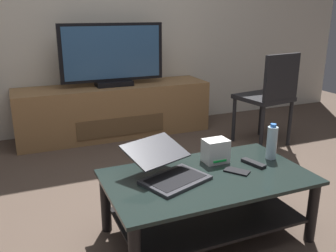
% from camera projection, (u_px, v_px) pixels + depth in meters
% --- Properties ---
extents(ground_plane, '(7.68, 7.68, 0.00)m').
position_uv_depth(ground_plane, '(182.00, 218.00, 2.34)').
color(ground_plane, '#4C3D33').
extents(coffee_table, '(1.15, 0.66, 0.39)m').
position_uv_depth(coffee_table, '(207.00, 194.00, 2.09)').
color(coffee_table, black).
rests_on(coffee_table, ground).
extents(media_cabinet, '(2.00, 0.51, 0.53)m').
position_uv_depth(media_cabinet, '(115.00, 110.00, 3.86)').
color(media_cabinet, olive).
rests_on(media_cabinet, ground).
extents(television, '(1.06, 0.20, 0.63)m').
position_uv_depth(television, '(113.00, 56.00, 3.68)').
color(television, black).
rests_on(television, media_cabinet).
extents(dining_chair, '(0.50, 0.50, 0.90)m').
position_uv_depth(dining_chair, '(270.00, 94.00, 3.46)').
color(dining_chair, black).
rests_on(dining_chair, ground).
extents(laptop, '(0.46, 0.49, 0.18)m').
position_uv_depth(laptop, '(167.00, 168.00, 2.01)').
color(laptop, '#333338').
rests_on(laptop, coffee_table).
extents(router_box, '(0.15, 0.11, 0.14)m').
position_uv_depth(router_box, '(216.00, 151.00, 2.22)').
color(router_box, white).
rests_on(router_box, coffee_table).
extents(water_bottle_near, '(0.06, 0.06, 0.23)m').
position_uv_depth(water_bottle_near, '(272.00, 142.00, 2.26)').
color(water_bottle_near, silver).
rests_on(water_bottle_near, coffee_table).
extents(cell_phone, '(0.14, 0.15, 0.01)m').
position_uv_depth(cell_phone, '(237.00, 171.00, 2.10)').
color(cell_phone, black).
rests_on(cell_phone, coffee_table).
extents(tv_remote, '(0.08, 0.17, 0.02)m').
position_uv_depth(tv_remote, '(253.00, 163.00, 2.19)').
color(tv_remote, black).
rests_on(tv_remote, coffee_table).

